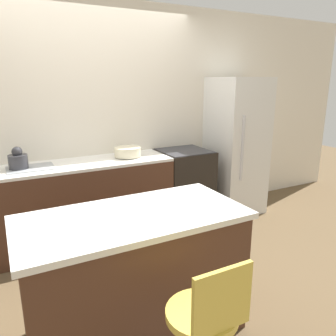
% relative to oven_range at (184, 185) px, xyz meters
% --- Properties ---
extents(ground_plane, '(14.00, 14.00, 0.00)m').
position_rel_oven_range_xyz_m(ground_plane, '(-1.06, -0.31, -0.45)').
color(ground_plane, brown).
extents(wall_back, '(8.00, 0.06, 2.60)m').
position_rel_oven_range_xyz_m(wall_back, '(-1.06, 0.32, 0.85)').
color(wall_back, silver).
rests_on(wall_back, ground_plane).
extents(back_counter, '(2.15, 0.58, 0.91)m').
position_rel_oven_range_xyz_m(back_counter, '(-1.39, 0.00, -0.00)').
color(back_counter, '#4C2D1E').
rests_on(back_counter, ground_plane).
extents(kitchen_island, '(1.48, 0.72, 0.90)m').
position_rel_oven_range_xyz_m(kitchen_island, '(-1.30, -1.54, -0.00)').
color(kitchen_island, '#4C2D1E').
rests_on(kitchen_island, ground_plane).
extents(oven_range, '(0.60, 0.60, 0.91)m').
position_rel_oven_range_xyz_m(oven_range, '(0.00, 0.00, 0.00)').
color(oven_range, black).
rests_on(oven_range, ground_plane).
extents(refrigerator, '(0.64, 0.67, 1.78)m').
position_rel_oven_range_xyz_m(refrigerator, '(0.77, -0.03, 0.44)').
color(refrigerator, silver).
rests_on(refrigerator, ground_plane).
extents(kettle, '(0.18, 0.18, 0.22)m').
position_rel_oven_range_xyz_m(kettle, '(-1.86, 0.02, 0.54)').
color(kettle, '#333338').
rests_on(kettle, back_counter).
extents(mixing_bowl, '(0.29, 0.29, 0.10)m').
position_rel_oven_range_xyz_m(mixing_bowl, '(-0.74, 0.02, 0.51)').
color(mixing_bowl, beige).
rests_on(mixing_bowl, back_counter).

